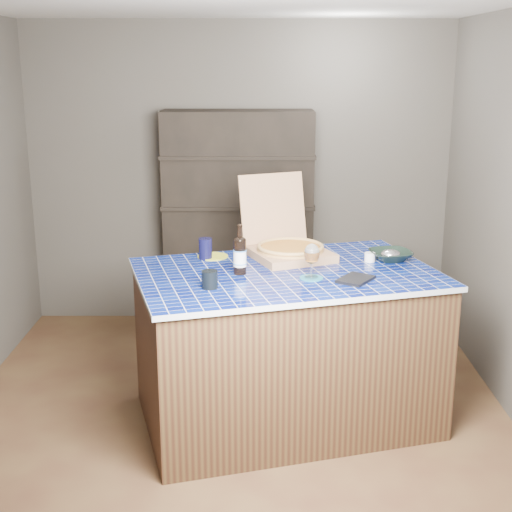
{
  "coord_description": "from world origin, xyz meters",
  "views": [
    {
      "loc": [
        0.15,
        -4.17,
        2.18
      ],
      "look_at": [
        0.14,
        0.0,
        1.03
      ],
      "focal_mm": 50.0,
      "sensor_mm": 36.0,
      "label": 1
    }
  ],
  "objects_px": {
    "kitchen_island": "(286,346)",
    "wine_glass": "(312,255)",
    "dvd_case": "(356,279)",
    "pizza_box": "(288,246)",
    "mead_bottle": "(240,255)",
    "bowl": "(391,255)"
  },
  "relations": [
    {
      "from": "mead_bottle",
      "to": "bowl",
      "type": "height_order",
      "value": "mead_bottle"
    },
    {
      "from": "dvd_case",
      "to": "bowl",
      "type": "xyz_separation_m",
      "value": [
        0.28,
        0.43,
        0.02
      ]
    },
    {
      "from": "kitchen_island",
      "to": "mead_bottle",
      "type": "relative_size",
      "value": 6.73
    },
    {
      "from": "kitchen_island",
      "to": "wine_glass",
      "type": "relative_size",
      "value": 9.88
    },
    {
      "from": "kitchen_island",
      "to": "mead_bottle",
      "type": "height_order",
      "value": "mead_bottle"
    },
    {
      "from": "pizza_box",
      "to": "mead_bottle",
      "type": "xyz_separation_m",
      "value": [
        -0.3,
        -0.37,
        0.05
      ]
    },
    {
      "from": "wine_glass",
      "to": "dvd_case",
      "type": "xyz_separation_m",
      "value": [
        0.25,
        -0.04,
        -0.13
      ]
    },
    {
      "from": "mead_bottle",
      "to": "bowl",
      "type": "xyz_separation_m",
      "value": [
        0.94,
        0.29,
        -0.08
      ]
    },
    {
      "from": "wine_glass",
      "to": "pizza_box",
      "type": "bearing_deg",
      "value": 103.69
    },
    {
      "from": "wine_glass",
      "to": "dvd_case",
      "type": "height_order",
      "value": "wine_glass"
    },
    {
      "from": "kitchen_island",
      "to": "wine_glass",
      "type": "xyz_separation_m",
      "value": [
        0.14,
        -0.14,
        0.62
      ]
    },
    {
      "from": "kitchen_island",
      "to": "wine_glass",
      "type": "height_order",
      "value": "wine_glass"
    },
    {
      "from": "kitchen_island",
      "to": "bowl",
      "type": "bearing_deg",
      "value": 4.38
    },
    {
      "from": "mead_bottle",
      "to": "dvd_case",
      "type": "height_order",
      "value": "mead_bottle"
    },
    {
      "from": "bowl",
      "to": "pizza_box",
      "type": "bearing_deg",
      "value": 172.82
    },
    {
      "from": "kitchen_island",
      "to": "dvd_case",
      "type": "xyz_separation_m",
      "value": [
        0.39,
        -0.19,
        0.49
      ]
    },
    {
      "from": "kitchen_island",
      "to": "dvd_case",
      "type": "bearing_deg",
      "value": -41.45
    },
    {
      "from": "kitchen_island",
      "to": "pizza_box",
      "type": "distance_m",
      "value": 0.64
    },
    {
      "from": "mead_bottle",
      "to": "wine_glass",
      "type": "distance_m",
      "value": 0.43
    },
    {
      "from": "dvd_case",
      "to": "bowl",
      "type": "bearing_deg",
      "value": 91.55
    },
    {
      "from": "mead_bottle",
      "to": "dvd_case",
      "type": "relative_size",
      "value": 1.37
    },
    {
      "from": "pizza_box",
      "to": "mead_bottle",
      "type": "height_order",
      "value": "pizza_box"
    }
  ]
}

